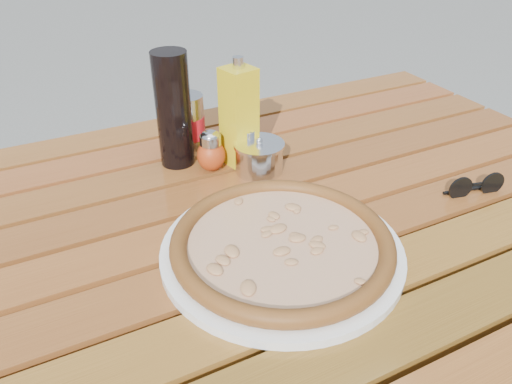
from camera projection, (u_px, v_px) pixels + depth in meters
name	position (u px, v px, depth m)	size (l,w,h in m)	color
table	(261.00, 248.00, 0.88)	(1.40, 0.90, 0.75)	#37210C
plate	(282.00, 251.00, 0.74)	(0.36, 0.36, 0.01)	white
pizza	(282.00, 243.00, 0.73)	(0.38, 0.38, 0.03)	beige
pepper_shaker	(211.00, 152.00, 0.94)	(0.07, 0.07, 0.08)	#B63D14
oregano_shaker	(245.00, 145.00, 0.96)	(0.07, 0.07, 0.08)	#3A451B
dark_bottle	(174.00, 110.00, 0.93)	(0.07, 0.07, 0.22)	black
soda_can	(188.00, 125.00, 0.99)	(0.09, 0.09, 0.12)	silver
olive_oil_cruet	(239.00, 117.00, 0.93)	(0.07, 0.07, 0.21)	gold
parmesan_tin	(259.00, 157.00, 0.94)	(0.11, 0.11, 0.07)	silver
sunglasses	(475.00, 186.00, 0.88)	(0.11, 0.04, 0.04)	black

